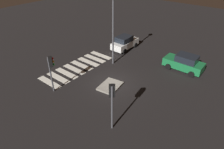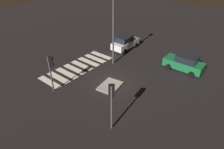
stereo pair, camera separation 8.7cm
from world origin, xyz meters
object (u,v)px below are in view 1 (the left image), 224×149
at_px(car_white, 125,43).
at_px(traffic_light_east, 51,66).
at_px(traffic_light_north, 112,96).
at_px(traffic_island, 110,86).
at_px(street_lamp, 113,19).
at_px(car_green, 184,63).

bearing_deg(car_white, traffic_light_east, -177.10).
height_order(traffic_light_east, traffic_light_north, traffic_light_north).
xyz_separation_m(traffic_island, traffic_light_north, (4.03, 3.47, 2.87)).
distance_m(traffic_island, street_lamp, 7.18).
distance_m(traffic_island, car_green, 8.95).
distance_m(traffic_light_north, street_lamp, 10.44).
bearing_deg(car_white, car_green, -92.99).
relative_size(car_white, traffic_light_north, 1.10).
xyz_separation_m(traffic_light_north, street_lamp, (-7.99, -6.28, 2.41)).
bearing_deg(traffic_light_north, traffic_island, 1.94).
height_order(car_white, street_lamp, street_lamp).
xyz_separation_m(car_green, car_white, (-0.54, -8.58, -0.02)).
relative_size(car_white, traffic_light_east, 1.17).
bearing_deg(car_green, car_white, -3.51).
height_order(traffic_island, street_lamp, street_lamp).
height_order(traffic_island, car_white, car_white).
relative_size(car_green, car_white, 1.02).
bearing_deg(traffic_light_north, traffic_light_east, 49.85).
bearing_deg(traffic_light_east, car_white, 39.40).
bearing_deg(traffic_light_north, car_white, -6.91).
relative_size(traffic_island, street_lamp, 0.34).
distance_m(car_green, car_white, 8.60).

